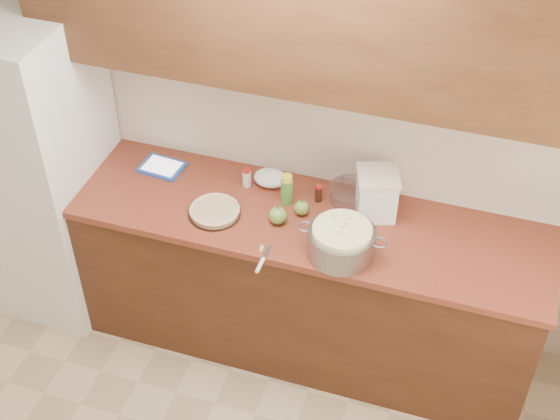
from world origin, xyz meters
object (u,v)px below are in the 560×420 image
(pie, at_px, (215,211))
(tablet, at_px, (162,167))
(flour_canister, at_px, (377,194))
(colander, at_px, (342,241))

(pie, distance_m, tablet, 0.49)
(pie, xyz_separation_m, flour_canister, (0.76, 0.26, 0.10))
(tablet, bearing_deg, colander, -12.05)
(pie, xyz_separation_m, tablet, (-0.41, 0.27, -0.01))
(colander, relative_size, tablet, 1.75)
(colander, height_order, tablet, colander)
(pie, bearing_deg, tablet, 147.10)
(flour_canister, xyz_separation_m, tablet, (-1.17, 0.00, -0.12))
(tablet, bearing_deg, pie, -27.46)
(pie, relative_size, flour_canister, 1.03)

